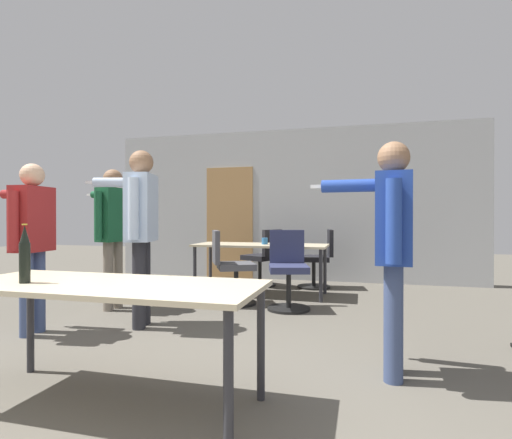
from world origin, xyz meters
name	(u,v)px	position (x,y,z in m)	size (l,w,h in m)	color
back_wall	(287,205)	(-0.03, 5.60, 1.34)	(6.61, 0.12, 2.70)	#B2B5B7
conference_table_near	(108,294)	(-0.18, 0.56, 0.66)	(1.85, 0.74, 0.73)	#C6B793
conference_table_far	(261,249)	(-0.13, 4.09, 0.66)	(1.91, 0.73, 0.73)	#C6B793
person_far_watching	(31,230)	(-1.78, 1.64, 1.00)	(0.77, 0.57, 1.64)	#3D4C75
person_right_polo	(391,235)	(1.49, 1.45, 1.00)	(0.75, 0.66, 1.65)	#3D4C75
person_center_tall	(112,224)	(-1.66, 2.75, 1.05)	(0.75, 0.64, 1.71)	slate
person_left_plaid	(140,219)	(-0.92, 2.15, 1.10)	(0.91, 0.62, 1.81)	#28282D
office_chair_side_rolled	(263,260)	(-0.26, 4.80, 0.43)	(0.66, 0.63, 0.92)	black
office_chair_far_right	(319,261)	(0.62, 4.88, 0.43)	(0.59, 0.53, 0.92)	black
office_chair_near_pushed	(230,269)	(-0.35, 3.37, 0.45)	(0.66, 0.63, 0.95)	black
office_chair_mid_tucked	(288,271)	(0.41, 3.34, 0.46)	(0.57, 0.62, 0.96)	black
beer_bottle	(25,255)	(-0.65, 0.44, 0.90)	(0.06, 0.06, 0.35)	black
drink_cup	(265,241)	(-0.07, 4.09, 0.78)	(0.09, 0.09, 0.09)	#2866A3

